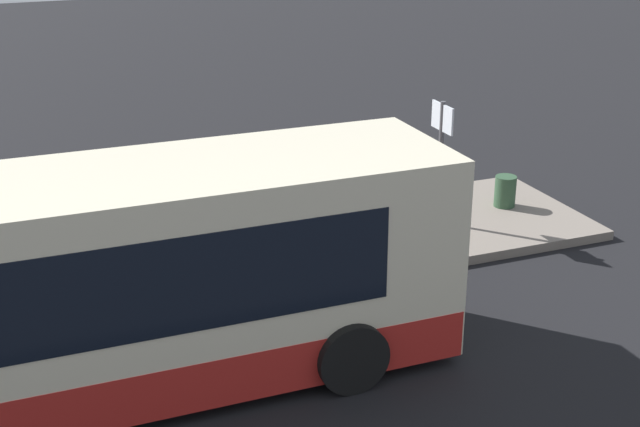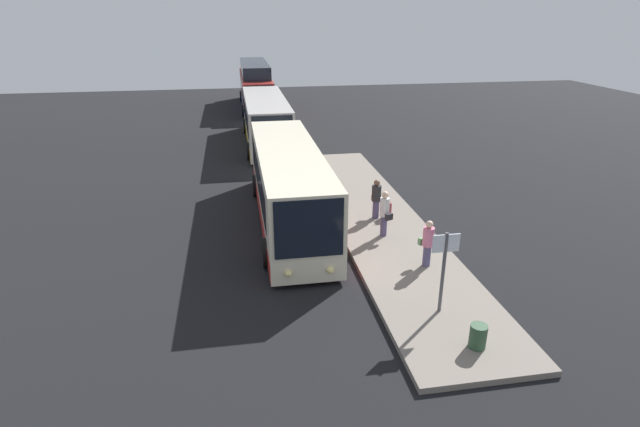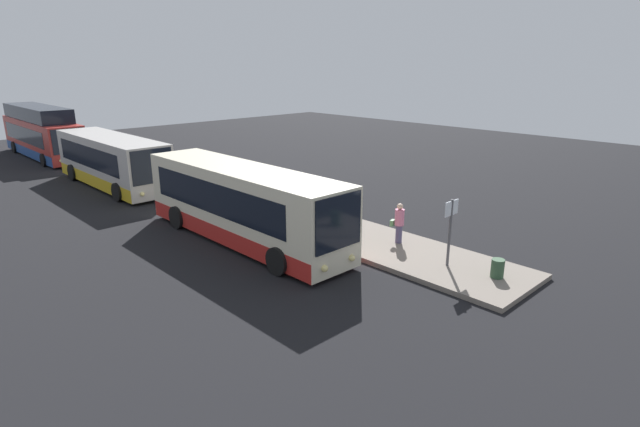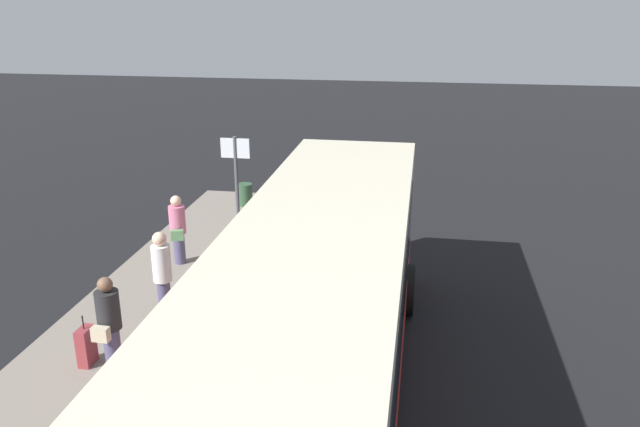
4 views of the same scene
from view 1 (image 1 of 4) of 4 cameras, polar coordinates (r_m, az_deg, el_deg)
ground at (r=13.06m, az=-13.44°, el=-10.59°), size 80.00×80.00×0.00m
platform at (r=16.01m, az=-15.42°, el=-4.19°), size 20.00×3.59×0.18m
bus_lead at (r=12.11m, az=-16.98°, el=-5.21°), size 11.13×2.72×3.12m
passenger_boarding at (r=15.57m, az=-15.78°, el=-1.00°), size 0.57×0.40×1.66m
passenger_waiting at (r=16.98m, az=-1.33°, el=1.65°), size 0.62×0.48×1.64m
passenger_with_bags at (r=15.62m, az=-9.29°, el=-0.04°), size 0.61×0.50×1.79m
suitcase at (r=16.25m, az=-15.60°, el=-2.15°), size 0.36×0.20×0.91m
sign_post at (r=17.31m, az=7.75°, el=4.33°), size 0.10×0.78×2.46m
trash_bin at (r=18.83m, az=11.76°, el=1.40°), size 0.44×0.44×0.65m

